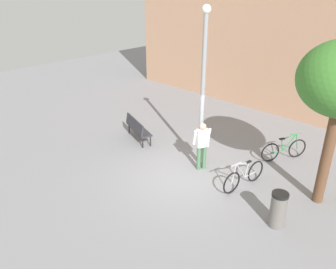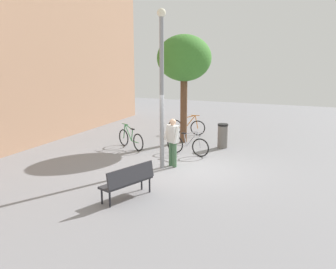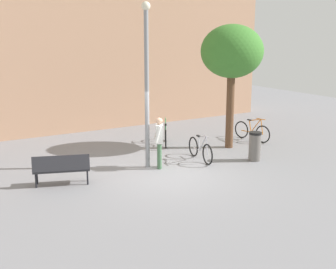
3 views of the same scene
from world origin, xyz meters
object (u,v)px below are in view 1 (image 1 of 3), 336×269
park_bench (137,128)px  bicycle_silver (244,176)px  trash_bin (278,209)px  bicycle_green (284,150)px  lamppost (203,81)px  person_by_lamppost (202,143)px

park_bench → bicycle_silver: size_ratio=0.93×
bicycle_silver → trash_bin: trash_bin is taller
park_bench → bicycle_green: 5.56m
lamppost → park_bench: bearing=-174.1°
person_by_lamppost → trash_bin: person_by_lamppost is taller
park_bench → trash_bin: bearing=-7.8°
lamppost → bicycle_silver: size_ratio=2.91×
bicycle_green → trash_bin: bearing=-66.0°
park_bench → trash_bin: trash_bin is taller
person_by_lamppost → bicycle_green: size_ratio=1.04×
bicycle_green → trash_bin: size_ratio=1.60×
bicycle_green → bicycle_silver: bearing=-91.5°
person_by_lamppost → trash_bin: bearing=-15.7°
lamppost → bicycle_green: 3.96m
park_bench → bicycle_silver: 4.87m
lamppost → trash_bin: lamppost is taller
park_bench → bicycle_silver: (4.86, 0.06, -0.16)m
bicycle_silver → trash_bin: bearing=-30.5°
park_bench → trash_bin: (6.47, -0.89, -0.04)m
lamppost → bicycle_silver: 3.21m
bicycle_green → trash_bin: 3.79m
lamppost → person_by_lamppost: lamppost is taller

